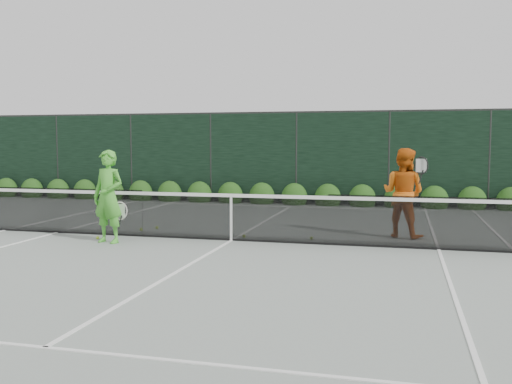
# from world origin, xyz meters

# --- Properties ---
(ground) EXTENTS (80.00, 80.00, 0.00)m
(ground) POSITION_xyz_m (0.00, 0.00, 0.00)
(ground) COLOR gray
(ground) RESTS_ON ground
(tennis_net) EXTENTS (12.90, 0.10, 1.07)m
(tennis_net) POSITION_xyz_m (-0.02, 0.00, 0.53)
(tennis_net) COLOR #10321D
(tennis_net) RESTS_ON ground
(player_woman) EXTENTS (0.76, 0.57, 1.89)m
(player_woman) POSITION_xyz_m (-2.35, -0.83, 0.94)
(player_woman) COLOR green
(player_woman) RESTS_ON ground
(player_man) EXTENTS (1.15, 1.04, 1.92)m
(player_man) POSITION_xyz_m (3.45, 1.35, 0.96)
(player_man) COLOR #D66012
(player_man) RESTS_ON ground
(court_lines) EXTENTS (11.03, 23.83, 0.01)m
(court_lines) POSITION_xyz_m (0.00, 0.00, 0.01)
(court_lines) COLOR white
(court_lines) RESTS_ON ground
(windscreen_fence) EXTENTS (32.00, 21.07, 3.06)m
(windscreen_fence) POSITION_xyz_m (0.00, -2.71, 1.51)
(windscreen_fence) COLOR black
(windscreen_fence) RESTS_ON ground
(hedge_row) EXTENTS (31.66, 0.65, 0.94)m
(hedge_row) POSITION_xyz_m (-0.00, 7.15, 0.23)
(hedge_row) COLOR #17390F
(hedge_row) RESTS_ON ground
(tennis_balls) EXTENTS (4.44, 1.71, 0.07)m
(tennis_balls) POSITION_xyz_m (-1.12, 0.45, 0.03)
(tennis_balls) COLOR #B7E132
(tennis_balls) RESTS_ON ground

